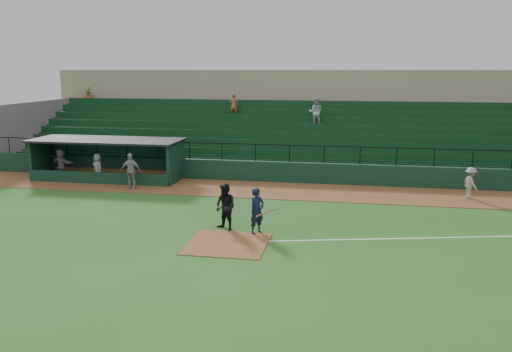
# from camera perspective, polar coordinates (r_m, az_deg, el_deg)

# --- Properties ---
(ground) EXTENTS (90.00, 90.00, 0.00)m
(ground) POSITION_cam_1_polar(r_m,az_deg,el_deg) (20.66, -2.53, -6.58)
(ground) COLOR #26561B
(ground) RESTS_ON ground
(warning_track) EXTENTS (40.00, 4.00, 0.03)m
(warning_track) POSITION_cam_1_polar(r_m,az_deg,el_deg) (28.22, 1.10, -1.54)
(warning_track) COLOR brown
(warning_track) RESTS_ON ground
(home_plate_dirt) EXTENTS (3.00, 3.00, 0.03)m
(home_plate_dirt) POSITION_cam_1_polar(r_m,az_deg,el_deg) (19.74, -3.19, -7.43)
(home_plate_dirt) COLOR brown
(home_plate_dirt) RESTS_ON ground
(foul_line) EXTENTS (17.49, 4.44, 0.01)m
(foul_line) POSITION_cam_1_polar(r_m,az_deg,el_deg) (21.61, 19.53, -6.42)
(foul_line) COLOR white
(foul_line) RESTS_ON ground
(stadium_structure) EXTENTS (38.00, 13.08, 6.40)m
(stadium_structure) POSITION_cam_1_polar(r_m,az_deg,el_deg) (36.09, 3.31, 5.04)
(stadium_structure) COLOR black
(stadium_structure) RESTS_ON ground
(dugout) EXTENTS (8.90, 3.20, 2.42)m
(dugout) POSITION_cam_1_polar(r_m,az_deg,el_deg) (32.40, -15.70, 2.12)
(dugout) COLOR black
(dugout) RESTS_ON ground
(batter_at_plate) EXTENTS (1.18, 0.82, 1.88)m
(batter_at_plate) POSITION_cam_1_polar(r_m,az_deg,el_deg) (20.62, 0.11, -3.87)
(batter_at_plate) COLOR black
(batter_at_plate) RESTS_ON ground
(umpire) EXTENTS (1.17, 1.09, 1.92)m
(umpire) POSITION_cam_1_polar(r_m,az_deg,el_deg) (21.17, -3.38, -3.42)
(umpire) COLOR black
(umpire) RESTS_ON ground
(runner) EXTENTS (0.92, 1.18, 1.62)m
(runner) POSITION_cam_1_polar(r_m,az_deg,el_deg) (28.23, 22.55, -0.73)
(runner) COLOR gray
(runner) RESTS_ON warning_track
(dugout_player_a) EXTENTS (1.16, 0.51, 1.96)m
(dugout_player_a) POSITION_cam_1_polar(r_m,az_deg,el_deg) (29.14, -13.65, 0.55)
(dugout_player_a) COLOR #A09B95
(dugout_player_a) RESTS_ON warning_track
(dugout_player_b) EXTENTS (0.97, 0.91, 1.67)m
(dugout_player_b) POSITION_cam_1_polar(r_m,az_deg,el_deg) (31.45, -17.01, 0.90)
(dugout_player_b) COLOR gray
(dugout_player_b) RESTS_ON warning_track
(dugout_player_c) EXTENTS (1.74, 1.07, 1.79)m
(dugout_player_c) POSITION_cam_1_polar(r_m,az_deg,el_deg) (33.20, -20.63, 1.31)
(dugout_player_c) COLOR gray
(dugout_player_c) RESTS_ON warning_track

